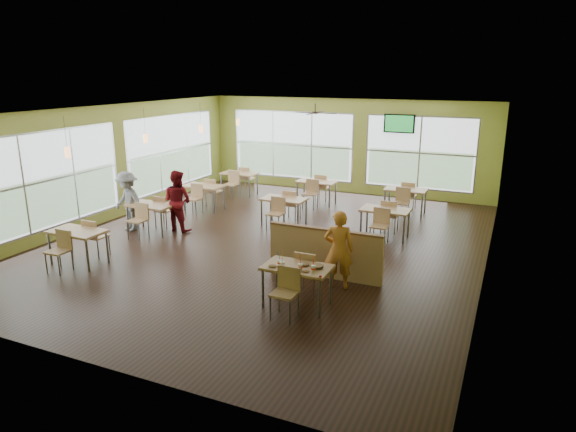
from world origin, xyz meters
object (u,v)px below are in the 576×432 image
(main_table, at_px, (297,272))
(food_basket, at_px, (317,266))
(half_wall_divider, at_px, (325,253))
(man_plaid, at_px, (339,250))

(main_table, height_order, food_basket, main_table)
(half_wall_divider, distance_m, food_basket, 1.46)
(main_table, relative_size, man_plaid, 0.98)
(half_wall_divider, relative_size, food_basket, 10.09)
(food_basket, bearing_deg, half_wall_divider, 104.16)
(half_wall_divider, height_order, food_basket, half_wall_divider)
(man_plaid, distance_m, food_basket, 1.00)
(main_table, bearing_deg, food_basket, 9.26)
(half_wall_divider, bearing_deg, man_plaid, -43.62)
(half_wall_divider, bearing_deg, main_table, -90.00)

